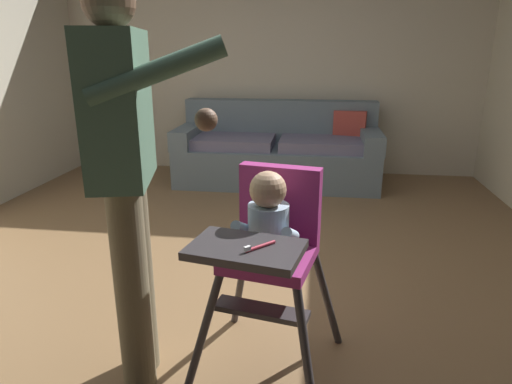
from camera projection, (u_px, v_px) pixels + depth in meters
The scene contains 5 objects.
ground at pixel (222, 287), 2.86m from camera, with size 6.33×7.13×0.10m, color olive.
wall_far at pixel (270, 60), 5.09m from camera, with size 5.53×0.06×2.56m, color beige.
couch at pixel (278, 152), 4.87m from camera, with size 2.14×0.86×0.86m.
high_chair at pixel (270, 236), 1.88m from camera, with size 0.71×0.80×0.94m.
adult_standing at pixel (126, 173), 1.74m from camera, with size 0.59×0.50×1.65m.
Camera 1 is at (0.56, -2.49, 1.40)m, focal length 31.45 mm.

